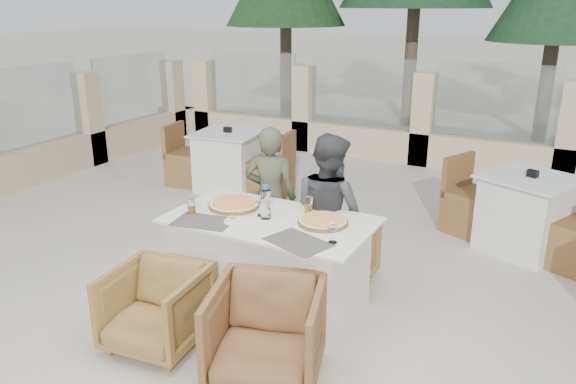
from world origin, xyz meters
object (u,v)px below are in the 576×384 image
at_px(beer_glass_left, 191,206).
at_px(bg_table_a, 229,161).
at_px(pizza_right, 323,221).
at_px(olive_dish, 233,220).
at_px(beer_glass_right, 309,204).
at_px(armchair_far_right, 334,251).
at_px(diner_left, 271,197).
at_px(armchair_near_left, 156,308).
at_px(armchair_far_left, 264,231).
at_px(wine_glass_corner, 333,231).
at_px(bg_table_b, 527,214).
at_px(diner_right, 329,213).
at_px(armchair_near_right, 266,333).
at_px(wine_glass_centre, 261,205).
at_px(water_bottle, 266,202).
at_px(dining_table, 271,263).
at_px(pizza_left, 234,204).

height_order(beer_glass_left, bg_table_a, beer_glass_left).
height_order(pizza_right, olive_dish, pizza_right).
bearing_deg(beer_glass_left, beer_glass_right, 29.86).
bearing_deg(armchair_far_right, diner_left, -0.06).
distance_m(armchair_near_left, bg_table_a, 3.63).
bearing_deg(armchair_far_left, wine_glass_corner, 151.61).
bearing_deg(bg_table_b, pizza_right, -98.31).
relative_size(beer_glass_right, diner_right, 0.09).
xyz_separation_m(olive_dish, armchair_near_right, (0.64, -0.62, -0.46)).
xyz_separation_m(wine_glass_centre, armchair_far_right, (0.37, 0.62, -0.57)).
bearing_deg(armchair_far_right, water_bottle, 70.59).
bearing_deg(pizza_right, wine_glass_centre, -172.60).
relative_size(pizza_right, bg_table_b, 0.23).
bearing_deg(bg_table_a, armchair_near_left, -71.76).
distance_m(water_bottle, diner_left, 0.85).
distance_m(olive_dish, armchair_far_right, 1.09).
xyz_separation_m(wine_glass_corner, armchair_near_left, (-1.08, -0.65, -0.56)).
distance_m(beer_glass_right, diner_left, 0.76).
relative_size(dining_table, armchair_near_left, 2.45).
relative_size(wine_glass_centre, diner_right, 0.13).
bearing_deg(armchair_near_left, diner_left, 81.94).
bearing_deg(water_bottle, armchair_far_left, 121.30).
distance_m(beer_glass_right, bg_table_a, 3.11).
xyz_separation_m(water_bottle, bg_table_b, (1.74, 2.14, -0.52)).
height_order(beer_glass_left, diner_left, diner_left).
xyz_separation_m(armchair_near_right, diner_right, (-0.16, 1.35, 0.35)).
bearing_deg(wine_glass_corner, armchair_far_right, 111.89).
distance_m(water_bottle, bg_table_a, 3.18).
distance_m(dining_table, pizza_left, 0.58).
relative_size(armchair_far_right, bg_table_b, 0.39).
relative_size(beer_glass_right, armchair_near_right, 0.18).
relative_size(armchair_far_left, bg_table_a, 0.41).
xyz_separation_m(dining_table, beer_glass_right, (0.20, 0.27, 0.45)).
height_order(wine_glass_centre, beer_glass_left, wine_glass_centre).
relative_size(wine_glass_centre, bg_table_b, 0.11).
distance_m(pizza_left, armchair_far_left, 0.81).
relative_size(olive_dish, armchair_far_left, 0.16).
distance_m(beer_glass_left, olive_dish, 0.40).
distance_m(pizza_left, wine_glass_centre, 0.31).
bearing_deg(beer_glass_right, pizza_right, -41.12).
relative_size(olive_dish, bg_table_a, 0.07).
distance_m(pizza_right, water_bottle, 0.47).
distance_m(pizza_left, armchair_near_right, 1.31).
bearing_deg(diner_right, beer_glass_left, 62.26).
distance_m(armchair_near_right, diner_left, 1.77).
bearing_deg(water_bottle, bg_table_b, 50.97).
relative_size(armchair_near_left, bg_table_a, 0.40).
relative_size(pizza_right, water_bottle, 1.40).
bearing_deg(pizza_left, beer_glass_left, -127.65).
distance_m(wine_glass_corner, diner_left, 1.38).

